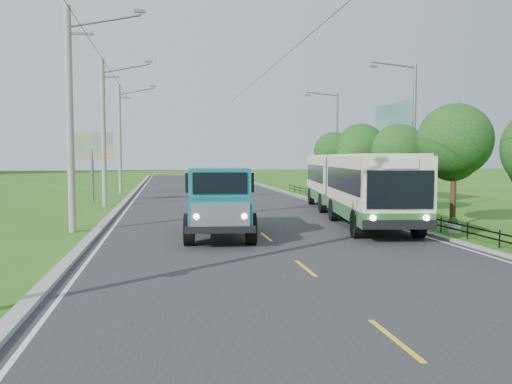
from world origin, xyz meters
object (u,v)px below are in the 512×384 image
object	(u,v)px
tree_third	(454,145)
planter_mid	(379,208)
pole_near	(71,118)
tree_back	(334,154)
streetlight_far	(335,140)
planter_near	(453,226)
planter_far	(335,198)
dump_truck	(220,197)
pole_far	(120,138)
tree_fourth	(398,154)
tree_fifth	(361,151)
bus	(352,181)
billboard_right	(393,130)
billboard_left	(92,150)
pole_mid	(104,132)
streetlight_mid	(412,132)

from	to	relation	value
tree_third	planter_mid	world-z (taller)	tree_third
pole_near	tree_back	size ratio (longest dim) A/B	1.82
streetlight_far	planter_near	xyz separation A→B (m)	(-2.04, -22.00, -4.62)
tree_back	planter_far	xyz separation A→B (m)	(-1.26, -4.14, -3.37)
tree_third	dump_truck	world-z (taller)	tree_third
pole_far	tree_back	bearing A→B (deg)	-20.74
tree_fourth	planter_mid	bearing A→B (deg)	-173.61
pole_far	tree_fourth	bearing A→B (deg)	-46.15
tree_fourth	tree_back	world-z (taller)	tree_back
tree_fifth	dump_truck	xyz separation A→B (m)	(-11.73, -13.23, -2.20)
bus	dump_truck	bearing A→B (deg)	-137.92
streetlight_far	pole_far	bearing A→B (deg)	165.19
tree_third	dump_truck	size ratio (longest dim) A/B	0.84
tree_fifth	planter_mid	bearing A→B (deg)	-101.56
planter_far	billboard_right	size ratio (longest dim) A/B	0.09
tree_third	bus	distance (m)	5.77
billboard_left	bus	size ratio (longest dim) A/B	0.29
billboard_left	planter_mid	bearing A→B (deg)	-28.92
planter_near	billboard_right	xyz separation A→B (m)	(3.70, 14.00, 5.06)
planter_mid	planter_far	xyz separation A→B (m)	(0.00, 8.00, 0.00)
pole_near	pole_far	bearing A→B (deg)	90.00
pole_far	tree_third	bearing A→B (deg)	-53.91
tree_fifth	planter_far	distance (m)	4.21
tree_fifth	dump_truck	bearing A→B (deg)	-131.55
pole_mid	billboard_right	distance (m)	20.59
tree_fifth	billboard_left	world-z (taller)	tree_fifth
tree_third	planter_mid	size ratio (longest dim) A/B	8.96
pole_mid	planter_mid	size ratio (longest dim) A/B	14.93
pole_far	planter_near	xyz separation A→B (m)	(16.86, -27.00, -4.81)
tree_fifth	dump_truck	world-z (taller)	tree_fifth
pole_far	billboard_right	bearing A→B (deg)	-32.30
streetlight_mid	planter_far	world-z (taller)	streetlight_mid
streetlight_far	planter_near	world-z (taller)	streetlight_far
streetlight_far	bus	size ratio (longest dim) A/B	0.51
tree_fourth	dump_truck	distance (m)	13.92
pole_far	billboard_right	size ratio (longest dim) A/B	1.37
tree_back	bus	distance (m)	14.68
planter_near	planter_mid	size ratio (longest dim) A/B	1.00
streetlight_mid	billboard_left	xyz separation A→B (m)	(-20.14, 10.00, -1.04)
pole_far	bus	bearing A→B (deg)	-55.61
pole_far	planter_near	size ratio (longest dim) A/B	14.93
pole_near	planter_near	distance (m)	17.79
pole_far	tree_fifth	world-z (taller)	pole_far
billboard_right	pole_far	bearing A→B (deg)	147.70
planter_near	billboard_right	size ratio (longest dim) A/B	0.09
pole_near	planter_near	bearing A→B (deg)	-10.09
tree_third	planter_near	bearing A→B (deg)	-120.41
streetlight_far	billboard_right	xyz separation A→B (m)	(1.66, -8.00, 0.44)
billboard_left	bus	distance (m)	19.72
planter_mid	dump_truck	xyz separation A→B (m)	(-10.47, -7.09, 1.37)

